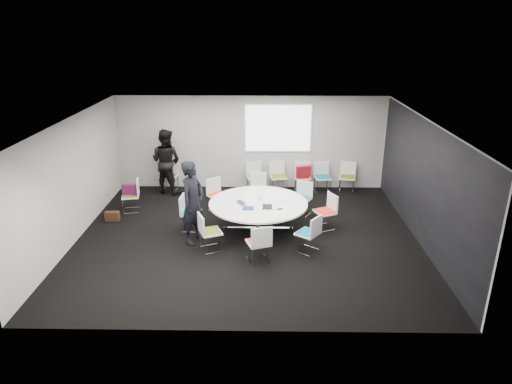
{
  "coord_description": "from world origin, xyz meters",
  "views": [
    {
      "loc": [
        0.37,
        -9.77,
        4.85
      ],
      "look_at": [
        0.2,
        0.4,
        1.0
      ],
      "focal_mm": 32.0,
      "sensor_mm": 36.0,
      "label": 1
    }
  ],
  "objects_px": {
    "conference_table": "(258,209)",
    "chair_back_a": "(255,182)",
    "chair_ring_h": "(308,240)",
    "person_back": "(166,161)",
    "laptop": "(243,202)",
    "chair_ring_e": "(191,219)",
    "person_main": "(193,202)",
    "chair_back_b": "(278,182)",
    "chair_back_d": "(322,183)",
    "cup": "(260,198)",
    "chair_back_e": "(347,183)",
    "chair_person_back": "(169,182)",
    "chair_spare_left": "(132,201)",
    "chair_ring_f": "(210,239)",
    "chair_ring_c": "(257,195)",
    "chair_back_c": "(302,182)",
    "chair_ring_b": "(301,205)",
    "chair_ring_g": "(259,250)",
    "brown_bag": "(112,216)",
    "maroon_bag": "(130,189)",
    "chair_ring_a": "(325,218)",
    "chair_ring_d": "(218,201)"
  },
  "relations": [
    {
      "from": "chair_ring_a",
      "to": "laptop",
      "type": "distance_m",
      "value": 2.07
    },
    {
      "from": "chair_ring_f",
      "to": "chair_back_a",
      "type": "relative_size",
      "value": 1.0
    },
    {
      "from": "chair_back_b",
      "to": "person_main",
      "type": "relative_size",
      "value": 0.45
    },
    {
      "from": "chair_back_b",
      "to": "person_back",
      "type": "relative_size",
      "value": 0.46
    },
    {
      "from": "conference_table",
      "to": "chair_ring_d",
      "type": "bearing_deg",
      "value": 132.46
    },
    {
      "from": "chair_ring_d",
      "to": "chair_back_d",
      "type": "xyz_separation_m",
      "value": [
        2.99,
        1.53,
        0.0
      ]
    },
    {
      "from": "chair_ring_e",
      "to": "chair_ring_f",
      "type": "relative_size",
      "value": 1.0
    },
    {
      "from": "conference_table",
      "to": "chair_back_e",
      "type": "bearing_deg",
      "value": 46.52
    },
    {
      "from": "chair_person_back",
      "to": "chair_ring_b",
      "type": "bearing_deg",
      "value": 171.41
    },
    {
      "from": "chair_back_e",
      "to": "chair_ring_e",
      "type": "bearing_deg",
      "value": 46.14
    },
    {
      "from": "brown_bag",
      "to": "chair_person_back",
      "type": "bearing_deg",
      "value": 65.42
    },
    {
      "from": "conference_table",
      "to": "chair_back_a",
      "type": "bearing_deg",
      "value": 92.8
    },
    {
      "from": "chair_back_b",
      "to": "laptop",
      "type": "distance_m",
      "value": 2.98
    },
    {
      "from": "conference_table",
      "to": "chair_ring_h",
      "type": "relative_size",
      "value": 2.7
    },
    {
      "from": "chair_spare_left",
      "to": "cup",
      "type": "bearing_deg",
      "value": -116.88
    },
    {
      "from": "conference_table",
      "to": "chair_ring_b",
      "type": "distance_m",
      "value": 1.53
    },
    {
      "from": "chair_ring_f",
      "to": "laptop",
      "type": "xyz_separation_m",
      "value": [
        0.69,
        1.02,
        0.47
      ]
    },
    {
      "from": "chair_back_a",
      "to": "laptop",
      "type": "bearing_deg",
      "value": 73.33
    },
    {
      "from": "chair_spare_left",
      "to": "chair_person_back",
      "type": "relative_size",
      "value": 1.0
    },
    {
      "from": "chair_back_d",
      "to": "person_main",
      "type": "bearing_deg",
      "value": 37.61
    },
    {
      "from": "person_back",
      "to": "laptop",
      "type": "bearing_deg",
      "value": 153.82
    },
    {
      "from": "chair_person_back",
      "to": "chair_spare_left",
      "type": "bearing_deg",
      "value": 83.26
    },
    {
      "from": "chair_ring_b",
      "to": "chair_person_back",
      "type": "bearing_deg",
      "value": 3.24
    },
    {
      "from": "chair_ring_f",
      "to": "maroon_bag",
      "type": "height_order",
      "value": "chair_ring_f"
    },
    {
      "from": "conference_table",
      "to": "cup",
      "type": "bearing_deg",
      "value": 78.29
    },
    {
      "from": "maroon_bag",
      "to": "brown_bag",
      "type": "bearing_deg",
      "value": -117.7
    },
    {
      "from": "chair_ring_e",
      "to": "chair_ring_f",
      "type": "height_order",
      "value": "same"
    },
    {
      "from": "chair_ring_e",
      "to": "chair_back_d",
      "type": "xyz_separation_m",
      "value": [
        3.55,
        2.72,
        0.0
      ]
    },
    {
      "from": "conference_table",
      "to": "chair_ring_c",
      "type": "relative_size",
      "value": 2.7
    },
    {
      "from": "cup",
      "to": "maroon_bag",
      "type": "xyz_separation_m",
      "value": [
        -3.48,
        0.94,
        -0.16
      ]
    },
    {
      "from": "chair_ring_c",
      "to": "chair_back_c",
      "type": "height_order",
      "value": "same"
    },
    {
      "from": "conference_table",
      "to": "person_back",
      "type": "height_order",
      "value": "person_back"
    },
    {
      "from": "person_main",
      "to": "chair_back_b",
      "type": "bearing_deg",
      "value": -6.69
    },
    {
      "from": "chair_ring_a",
      "to": "person_main",
      "type": "xyz_separation_m",
      "value": [
        -3.12,
        -0.75,
        0.7
      ]
    },
    {
      "from": "chair_spare_left",
      "to": "brown_bag",
      "type": "xyz_separation_m",
      "value": [
        -0.35,
        -0.63,
        -0.16
      ]
    },
    {
      "from": "chair_spare_left",
      "to": "chair_ring_g",
      "type": "bearing_deg",
      "value": -139.84
    },
    {
      "from": "chair_ring_e",
      "to": "person_main",
      "type": "bearing_deg",
      "value": 19.68
    },
    {
      "from": "chair_ring_c",
      "to": "chair_back_a",
      "type": "relative_size",
      "value": 1.0
    },
    {
      "from": "chair_person_back",
      "to": "chair_back_d",
      "type": "bearing_deg",
      "value": -164.23
    },
    {
      "from": "chair_ring_d",
      "to": "chair_back_d",
      "type": "distance_m",
      "value": 3.36
    },
    {
      "from": "chair_back_a",
      "to": "person_main",
      "type": "height_order",
      "value": "person_main"
    },
    {
      "from": "chair_ring_h",
      "to": "person_back",
      "type": "bearing_deg",
      "value": 83.54
    },
    {
      "from": "conference_table",
      "to": "chair_ring_f",
      "type": "xyz_separation_m",
      "value": [
        -1.06,
        -1.05,
        -0.28
      ]
    },
    {
      "from": "chair_ring_a",
      "to": "chair_ring_c",
      "type": "bearing_deg",
      "value": 23.37
    },
    {
      "from": "chair_ring_e",
      "to": "chair_back_e",
      "type": "height_order",
      "value": "same"
    },
    {
      "from": "conference_table",
      "to": "chair_person_back",
      "type": "height_order",
      "value": "chair_person_back"
    },
    {
      "from": "chair_ring_b",
      "to": "chair_back_d",
      "type": "height_order",
      "value": "same"
    },
    {
      "from": "chair_ring_h",
      "to": "chair_back_b",
      "type": "bearing_deg",
      "value": 45.43
    },
    {
      "from": "person_main",
      "to": "person_back",
      "type": "height_order",
      "value": "person_main"
    },
    {
      "from": "chair_back_c",
      "to": "chair_back_a",
      "type": "bearing_deg",
      "value": 2.25
    }
  ]
}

